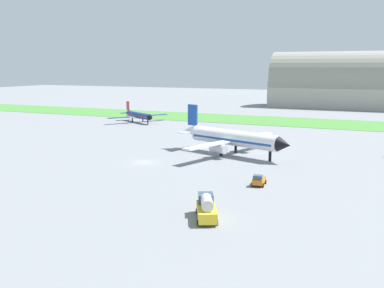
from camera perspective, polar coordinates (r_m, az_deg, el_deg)
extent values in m
plane|color=gray|center=(92.90, -6.27, -2.39)|extent=(600.00, 600.00, 0.00)
cube|color=#478438|center=(167.41, 7.88, 3.14)|extent=(360.00, 28.00, 0.08)
cylinder|color=white|center=(99.42, 5.52, 0.78)|extent=(22.85, 10.61, 3.50)
cone|color=black|center=(92.45, 11.83, -0.09)|extent=(4.11, 4.27, 3.43)
cone|color=white|center=(107.81, -0.16, 1.79)|extent=(5.23, 4.41, 3.15)
cube|color=#19479E|center=(99.46, 5.52, 0.63)|extent=(21.66, 10.27, 0.49)
cube|color=white|center=(106.00, 7.73, 0.98)|extent=(6.97, 15.20, 0.35)
cube|color=white|center=(94.01, 2.40, -0.10)|extent=(6.97, 15.20, 0.35)
cylinder|color=#B7BABF|center=(103.99, 6.84, 0.12)|extent=(4.23, 3.04, 1.93)
cylinder|color=#B7BABF|center=(96.32, 3.45, -0.62)|extent=(4.23, 3.04, 1.93)
cube|color=#19479E|center=(106.90, 0.09, 3.80)|extent=(2.85, 1.31, 5.09)
cube|color=white|center=(109.04, 0.88, 1.83)|extent=(3.23, 4.83, 0.28)
cube|color=white|center=(105.78, -0.73, 1.58)|extent=(3.23, 4.83, 0.28)
cylinder|color=black|center=(94.60, 10.12, -1.57)|extent=(0.63, 0.63, 2.23)
cylinder|color=black|center=(103.02, 5.71, -0.51)|extent=(0.63, 0.63, 2.23)
cylinder|color=black|center=(98.73, 3.79, -0.95)|extent=(0.63, 0.63, 2.23)
cylinder|color=navy|center=(159.25, -6.92, 3.73)|extent=(14.40, 9.86, 2.15)
cone|color=black|center=(151.74, -5.38, 3.45)|extent=(2.94, 2.92, 2.11)
cone|color=navy|center=(167.22, -8.39, 4.09)|extent=(3.58, 3.22, 1.94)
cube|color=red|center=(159.27, -6.92, 3.67)|extent=(13.68, 9.45, 0.30)
cube|color=navy|center=(162.52, -5.14, 3.75)|extent=(7.41, 10.93, 0.22)
cube|color=navy|center=(157.00, -8.90, 3.45)|extent=(7.41, 10.93, 0.22)
cylinder|color=#B7BABF|center=(160.95, -5.69, 3.68)|extent=(1.83, 1.48, 0.69)
cylinder|color=#B7BABF|center=(157.40, -8.10, 3.49)|extent=(1.83, 1.48, 0.69)
cube|color=red|center=(166.60, -8.34, 4.94)|extent=(1.79, 1.22, 3.45)
cube|color=navy|center=(167.52, -7.86, 4.09)|extent=(2.66, 3.25, 0.17)
cube|color=navy|center=(166.17, -8.78, 4.02)|extent=(2.66, 3.25, 0.17)
cylinder|color=black|center=(153.83, -5.76, 2.84)|extent=(0.39, 0.39, 1.51)
cylinder|color=black|center=(161.40, -6.42, 3.17)|extent=(0.39, 0.39, 1.51)
cylinder|color=black|center=(159.43, -7.76, 3.05)|extent=(0.39, 0.39, 1.51)
cube|color=yellow|center=(58.48, 1.89, -8.77)|extent=(4.98, 6.90, 1.40)
cylinder|color=silver|center=(57.29, 1.95, -7.63)|extent=(2.93, 3.89, 1.54)
cube|color=#334C60|center=(59.81, 1.79, -7.02)|extent=(2.83, 2.98, 1.20)
cylinder|color=black|center=(60.80, 0.61, -8.71)|extent=(0.53, 0.74, 0.70)
cylinder|color=black|center=(60.94, 2.89, -8.68)|extent=(0.53, 0.74, 0.70)
cylinder|color=black|center=(56.52, 0.80, -10.20)|extent=(0.53, 0.74, 0.70)
cylinder|color=black|center=(56.67, 3.26, -10.16)|extent=(0.53, 0.74, 0.70)
cube|color=orange|center=(75.58, 8.71, -4.71)|extent=(2.09, 3.74, 0.90)
cube|color=#334C60|center=(74.42, 8.59, -4.31)|extent=(1.61, 1.42, 0.70)
cylinder|color=black|center=(74.34, 9.21, -5.34)|extent=(0.31, 0.72, 0.70)
cylinder|color=black|center=(74.66, 7.84, -5.23)|extent=(0.31, 0.72, 0.70)
cylinder|color=black|center=(76.74, 9.54, -4.86)|extent=(0.31, 0.72, 0.70)
cylinder|color=black|center=(77.05, 8.22, -4.76)|extent=(0.31, 0.72, 0.70)
cube|color=#B2AD9E|center=(227.40, 18.82, 6.07)|extent=(68.03, 22.60, 12.48)
cylinder|color=gray|center=(227.05, 18.94, 8.21)|extent=(66.67, 24.86, 24.86)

